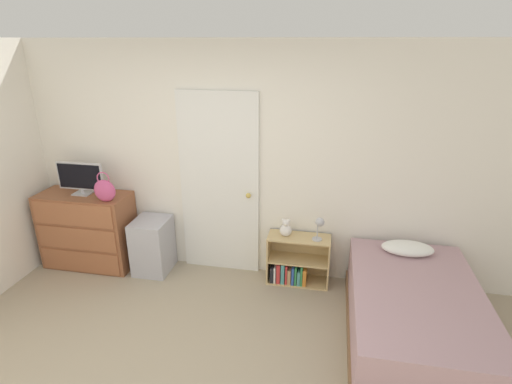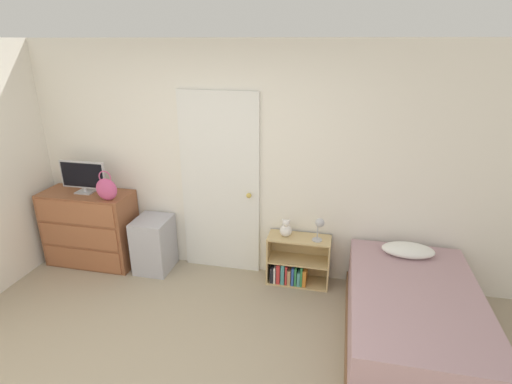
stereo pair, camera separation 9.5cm
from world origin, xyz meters
name	(u,v)px [view 2 (the right image)]	position (x,y,z in m)	size (l,w,h in m)	color
wall_back	(226,163)	(0.00, 2.07, 1.27)	(10.00, 0.06, 2.55)	white
door_closed	(220,185)	(-0.06, 2.02, 1.03)	(0.88, 0.09, 2.05)	white
dresser	(91,228)	(-1.61, 1.79, 0.45)	(1.04, 0.46, 0.89)	brown
tv	(83,176)	(-1.61, 1.81, 1.09)	(0.55, 0.16, 0.37)	#B7B7BC
handbag	(106,189)	(-1.23, 1.65, 1.02)	(0.24, 0.11, 0.33)	#C64C7F
storage_bin	(154,244)	(-0.82, 1.80, 0.32)	(0.39, 0.43, 0.63)	#ADADB7
bookshelf	(295,265)	(0.81, 1.88, 0.21)	(0.67, 0.28, 0.55)	tan
teddy_bear	(286,229)	(0.70, 1.88, 0.64)	(0.13, 0.13, 0.20)	silver
desk_lamp	(319,225)	(1.06, 1.84, 0.74)	(0.12, 0.11, 0.26)	#B2B2B7
bed	(413,318)	(1.93, 1.13, 0.27)	(1.11, 1.80, 0.65)	brown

